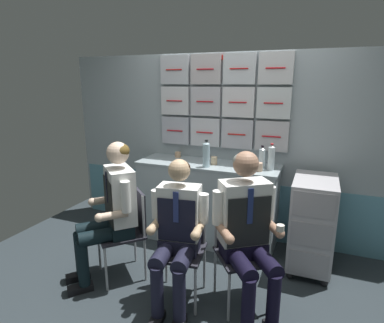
# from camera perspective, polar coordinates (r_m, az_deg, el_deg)

# --- Properties ---
(ground) EXTENTS (4.80, 4.80, 0.04)m
(ground) POSITION_cam_1_polar(r_m,az_deg,el_deg) (3.03, -1.37, -23.52)
(ground) COLOR #293136
(galley_bulkhead) EXTENTS (4.20, 0.14, 2.15)m
(galley_bulkhead) POSITION_cam_1_polar(r_m,az_deg,el_deg) (3.77, 6.64, 2.93)
(galley_bulkhead) COLOR #98A4AA
(galley_bulkhead) RESTS_ON ground
(galley_counter) EXTENTS (1.60, 0.53, 0.94)m
(galley_counter) POSITION_cam_1_polar(r_m,az_deg,el_deg) (3.74, 2.73, -7.28)
(galley_counter) COLOR #A4B3B9
(galley_counter) RESTS_ON ground
(service_trolley) EXTENTS (0.40, 0.65, 0.93)m
(service_trolley) POSITION_cam_1_polar(r_m,az_deg,el_deg) (3.39, 20.71, -10.01)
(service_trolley) COLOR black
(service_trolley) RESTS_ON ground
(folding_chair_left) EXTENTS (0.57, 0.57, 0.85)m
(folding_chair_left) POSITION_cam_1_polar(r_m,az_deg,el_deg) (3.13, -11.05, -10.81)
(folding_chair_left) COLOR #A8AAAF
(folding_chair_left) RESTS_ON ground
(crew_member_left) EXTENTS (0.68, 0.69, 1.32)m
(crew_member_left) POSITION_cam_1_polar(r_m,az_deg,el_deg) (3.02, -14.13, -7.62)
(crew_member_left) COLOR black
(crew_member_left) RESTS_ON ground
(folding_chair_right) EXTENTS (0.45, 0.46, 0.85)m
(folding_chair_right) POSITION_cam_1_polar(r_m,az_deg,el_deg) (2.83, -1.75, -13.43)
(folding_chair_right) COLOR #A8AAAF
(folding_chair_right) RESTS_ON ground
(crew_member_right) EXTENTS (0.48, 0.62, 1.24)m
(crew_member_right) POSITION_cam_1_polar(r_m,az_deg,el_deg) (2.62, -2.73, -12.02)
(crew_member_right) COLOR black
(crew_member_right) RESTS_ON ground
(folding_chair_by_counter) EXTENTS (0.56, 0.56, 0.85)m
(folding_chair_by_counter) POSITION_cam_1_polar(r_m,az_deg,el_deg) (2.79, 8.42, -13.91)
(folding_chair_by_counter) COLOR #A8AAAF
(folding_chair_by_counter) RESTS_ON ground
(crew_member_by_counter) EXTENTS (0.65, 0.71, 1.31)m
(crew_member_by_counter) POSITION_cam_1_polar(r_m,az_deg,el_deg) (2.57, 9.90, -11.35)
(crew_member_by_counter) COLOR black
(crew_member_by_counter) RESTS_ON ground
(water_bottle_blue_cap) EXTENTS (0.08, 0.08, 0.29)m
(water_bottle_blue_cap) POSITION_cam_1_polar(r_m,az_deg,el_deg) (3.41, 2.56, 1.31)
(water_bottle_blue_cap) COLOR silver
(water_bottle_blue_cap) RESTS_ON galley_counter
(water_bottle_tall) EXTENTS (0.07, 0.07, 0.28)m
(water_bottle_tall) POSITION_cam_1_polar(r_m,az_deg,el_deg) (3.39, 14.00, 0.72)
(water_bottle_tall) COLOR silver
(water_bottle_tall) RESTS_ON galley_counter
(sparkling_bottle_green) EXTENTS (0.07, 0.07, 0.25)m
(sparkling_bottle_green) POSITION_cam_1_polar(r_m,az_deg,el_deg) (3.42, 12.39, 0.64)
(sparkling_bottle_green) COLOR silver
(sparkling_bottle_green) RESTS_ON galley_counter
(espresso_cup_small) EXTENTS (0.07, 0.07, 0.09)m
(espresso_cup_small) POSITION_cam_1_polar(r_m,az_deg,el_deg) (3.53, 3.97, 0.20)
(espresso_cup_small) COLOR tan
(espresso_cup_small) RESTS_ON galley_counter
(coffee_cup_white) EXTENTS (0.07, 0.07, 0.06)m
(coffee_cup_white) POSITION_cam_1_polar(r_m,az_deg,el_deg) (3.88, -2.54, 1.27)
(coffee_cup_white) COLOR tan
(coffee_cup_white) RESTS_ON galley_counter
(paper_cup_blue) EXTENTS (0.07, 0.07, 0.09)m
(paper_cup_blue) POSITION_cam_1_polar(r_m,az_deg,el_deg) (3.33, 11.92, -0.92)
(paper_cup_blue) COLOR tan
(paper_cup_blue) RESTS_ON galley_counter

